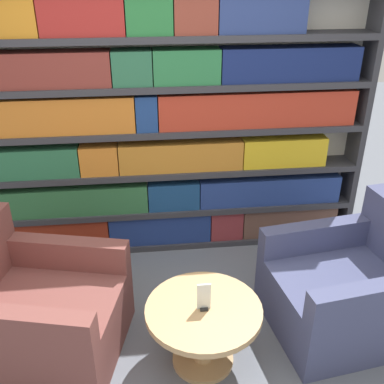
{
  "coord_description": "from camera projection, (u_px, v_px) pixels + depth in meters",
  "views": [
    {
      "loc": [
        -0.15,
        -1.98,
        2.3
      ],
      "look_at": [
        0.15,
        0.7,
        0.9
      ],
      "focal_mm": 42.0,
      "sensor_mm": 36.0,
      "label": 1
    }
  ],
  "objects": [
    {
      "name": "table_sign",
      "position": [
        204.0,
        298.0,
        2.66
      ],
      "size": [
        0.08,
        0.06,
        0.18
      ],
      "color": "black",
      "rests_on": "coffee_table"
    },
    {
      "name": "coffee_table",
      "position": [
        203.0,
        324.0,
        2.75
      ],
      "size": [
        0.71,
        0.71,
        0.44
      ],
      "color": "tan",
      "rests_on": "ground_plane"
    },
    {
      "name": "armchair_left",
      "position": [
        38.0,
        314.0,
        2.86
      ],
      "size": [
        1.12,
        1.02,
        0.86
      ],
      "rotation": [
        0.0,
        0.0,
        1.33
      ],
      "color": "brown",
      "rests_on": "ground_plane"
    },
    {
      "name": "bookshelf",
      "position": [
        162.0,
        131.0,
        3.64
      ],
      "size": [
        3.34,
        0.3,
        2.15
      ],
      "color": "silver",
      "rests_on": "ground_plane"
    },
    {
      "name": "armchair_right",
      "position": [
        349.0,
        290.0,
        3.06
      ],
      "size": [
        1.06,
        0.94,
        0.86
      ],
      "rotation": [
        0.0,
        0.0,
        -1.43
      ],
      "color": "#42476B",
      "rests_on": "ground_plane"
    },
    {
      "name": "ground_plane",
      "position": [
        181.0,
        371.0,
        2.82
      ],
      "size": [
        14.0,
        14.0,
        0.0
      ],
      "primitive_type": "plane",
      "color": "slate"
    }
  ]
}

